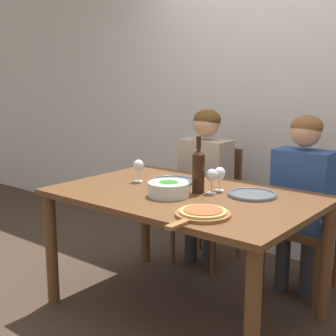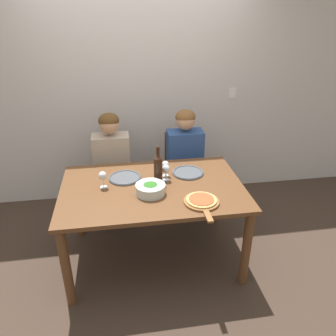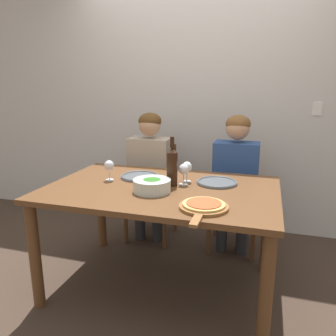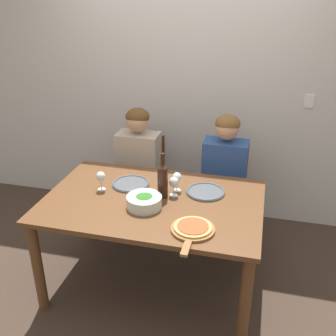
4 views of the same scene
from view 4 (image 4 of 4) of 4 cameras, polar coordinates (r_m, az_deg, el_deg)
The scene contains 15 objects.
ground_plane at distance 3.32m, azimuth -1.99°, elevation -16.27°, with size 40.00×40.00×0.00m, color #3D2D23.
back_wall at distance 3.81m, azimuth 3.04°, elevation 12.28°, with size 10.00×0.06×2.70m.
dining_table at distance 2.92m, azimuth -2.19°, elevation -6.36°, with size 1.58×1.03×0.77m.
chair_left at distance 3.80m, azimuth -3.73°, elevation -1.61°, with size 0.42×0.42×0.91m.
chair_right at distance 3.65m, azimuth 8.16°, elevation -2.96°, with size 0.42×0.42×0.91m.
person_woman at distance 3.60m, azimuth -4.36°, elevation 1.09°, with size 0.47×0.51×1.22m.
person_man at distance 3.45m, azimuth 8.18°, elevation -0.22°, with size 0.47×0.51×1.22m.
wine_bottle at distance 2.84m, azimuth -0.78°, elevation -1.68°, with size 0.08×0.08×0.34m.
broccoli_bowl at distance 2.76m, azimuth -3.46°, elevation -4.86°, with size 0.25×0.25×0.09m.
dinner_plate_left at distance 3.08m, azimuth -5.42°, elevation -2.26°, with size 0.29×0.29×0.02m.
dinner_plate_right at distance 2.96m, azimuth 5.47°, elevation -3.43°, with size 0.29×0.29×0.02m.
pizza_on_board at distance 2.52m, azimuth 3.58°, elevation -8.83°, with size 0.28×0.42×0.04m.
wine_glass_left at distance 2.99m, azimuth -9.71°, elevation -1.36°, with size 0.07×0.07×0.15m.
wine_glass_right at distance 2.93m, azimuth 1.30°, elevation -1.50°, with size 0.07×0.07×0.15m.
wine_glass_centre at distance 2.87m, azimuth 0.84°, elevation -2.17°, with size 0.07×0.07×0.15m.
Camera 4 is at (0.72, -2.39, 2.19)m, focal length 42.00 mm.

